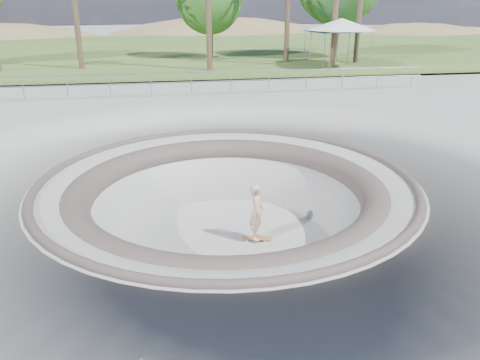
# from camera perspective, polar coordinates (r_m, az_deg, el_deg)

# --- Properties ---
(ground) EXTENTS (180.00, 180.00, 0.00)m
(ground) POSITION_cam_1_polar(r_m,az_deg,el_deg) (12.73, -1.66, -0.02)
(ground) COLOR gray
(ground) RESTS_ON ground
(skate_bowl) EXTENTS (14.00, 14.00, 4.10)m
(skate_bowl) POSITION_cam_1_polar(r_m,az_deg,el_deg) (13.50, -1.58, -7.28)
(skate_bowl) COLOR gray
(skate_bowl) RESTS_ON ground
(grass_strip) EXTENTS (180.00, 36.00, 0.12)m
(grass_strip) POSITION_cam_1_polar(r_m,az_deg,el_deg) (45.98, -8.13, 15.53)
(grass_strip) COLOR #405923
(grass_strip) RESTS_ON ground
(distant_hills) EXTENTS (103.20, 45.00, 28.60)m
(distant_hills) POSITION_cam_1_polar(r_m,az_deg,el_deg) (70.10, -5.49, 11.56)
(distant_hills) COLOR brown
(distant_hills) RESTS_ON ground
(safety_railing) EXTENTS (25.00, 0.06, 1.03)m
(safety_railing) POSITION_cam_1_polar(r_m,az_deg,el_deg) (24.12, -5.95, 11.75)
(safety_railing) COLOR gray
(safety_railing) RESTS_ON ground
(skateboard) EXTENTS (0.87, 0.43, 0.09)m
(skateboard) POSITION_cam_1_polar(r_m,az_deg,el_deg) (13.58, 1.99, -7.11)
(skateboard) COLOR olive
(skateboard) RESTS_ON ground
(skater) EXTENTS (0.53, 0.68, 1.66)m
(skater) POSITION_cam_1_polar(r_m,az_deg,el_deg) (13.20, 2.04, -3.87)
(skater) COLOR tan
(skater) RESTS_ON skateboard
(canopy_white) EXTENTS (6.21, 6.21, 3.16)m
(canopy_white) POSITION_cam_1_polar(r_m,az_deg,el_deg) (33.01, 12.28, 18.04)
(canopy_white) COLOR gray
(canopy_white) RESTS_ON ground
(canopy_blue) EXTENTS (5.64, 5.64, 2.90)m
(canopy_blue) POSITION_cam_1_polar(r_m,az_deg,el_deg) (34.81, 11.22, 17.89)
(canopy_blue) COLOR gray
(canopy_blue) RESTS_ON ground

